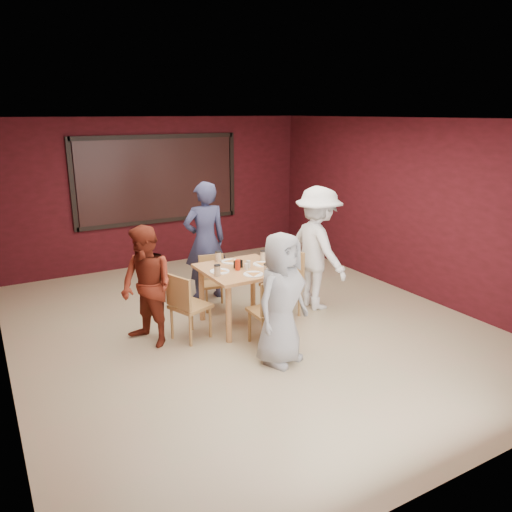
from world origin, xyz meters
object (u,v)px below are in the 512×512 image
dining_table (242,275)px  chair_back (213,279)px  diner_right (318,249)px  chair_left (186,303)px  diner_back (205,241)px  chair_front (272,309)px  diner_front (281,299)px  diner_left (147,287)px  chair_right (285,279)px

dining_table → chair_back: (-0.07, 0.79, -0.27)m
chair_back → diner_right: (1.36, -0.78, 0.47)m
chair_left → diner_back: 1.63m
chair_back → chair_left: (-0.79, -0.89, 0.06)m
dining_table → diner_right: size_ratio=0.57×
chair_front → dining_table: bearing=89.7°
dining_table → diner_right: diner_right is taller
dining_table → chair_left: bearing=-174.0°
chair_front → diner_front: size_ratio=0.57×
diner_left → chair_front: bearing=35.1°
diner_left → chair_left: bearing=51.0°
diner_back → diner_right: 1.76m
dining_table → chair_front: dining_table is taller
chair_front → diner_back: (0.01, 2.02, 0.42)m
chair_left → diner_back: diner_back is taller
chair_back → chair_right: chair_right is taller
diner_left → chair_right: bearing=66.6°
chair_front → diner_right: (1.30, 0.82, 0.41)m
chair_left → diner_left: bearing=162.9°
diner_left → diner_right: bearing=67.3°
chair_right → diner_back: bearing=120.3°
chair_left → diner_right: (2.16, 0.11, 0.41)m
diner_left → diner_right: (2.61, -0.03, 0.15)m
dining_table → diner_right: bearing=0.8°
chair_left → chair_right: (1.58, 0.09, 0.03)m
chair_left → diner_front: 1.36m
diner_front → diner_left: diner_front is taller
dining_table → diner_right: (1.29, 0.02, 0.20)m
diner_front → diner_back: diner_back is taller
chair_back → diner_front: (-0.04, -1.98, 0.34)m
dining_table → chair_left: size_ratio=1.17×
chair_left → chair_back: bearing=48.1°
chair_right → diner_front: size_ratio=0.61×
chair_front → diner_front: 0.49m
dining_table → diner_front: (-0.11, -1.18, 0.07)m
diner_back → chair_right: bearing=125.8°
chair_left → diner_left: size_ratio=0.58×
dining_table → diner_left: 1.32m
chair_back → dining_table: bearing=-85.1°
chair_right → diner_back: diner_back is taller
chair_back → diner_right: bearing=-29.7°
chair_back → diner_back: (0.07, 0.42, 0.48)m
diner_right → diner_front: bearing=130.8°
chair_right → diner_right: size_ratio=0.52×
diner_left → chair_back: bearing=98.8°
chair_left → chair_right: bearing=3.2°
chair_back → diner_left: bearing=-149.2°
diner_front → diner_back: bearing=67.2°
chair_right → chair_front: bearing=-132.2°
diner_back → diner_right: size_ratio=1.01×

